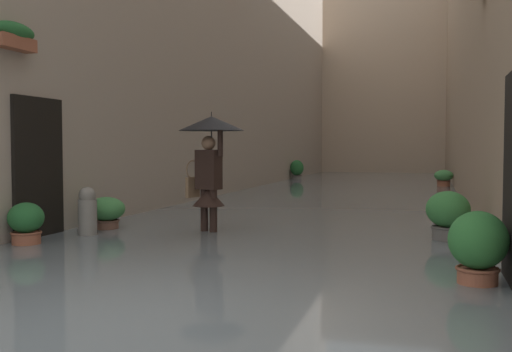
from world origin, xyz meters
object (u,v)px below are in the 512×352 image
Objects in this scene: potted_plant_near_left at (444,179)px; potted_plant_mid_right at (106,214)px; person_wading at (210,151)px; potted_plant_mid_left at (478,249)px; potted_plant_near_right at (26,226)px; mooring_bollard at (88,216)px; potted_plant_far_left at (448,217)px; potted_plant_far_right at (297,170)px.

potted_plant_near_left reaches higher than potted_plant_mid_right.
potted_plant_mid_left is (-3.72, 2.54, -0.93)m from person_wading.
potted_plant_near_left is at bearing -112.27° from potted_plant_near_right.
potted_plant_near_right is 1.02m from mooring_bollard.
potted_plant_near_left is (-0.03, -14.74, -0.08)m from potted_plant_mid_left.
potted_plant_mid_right is (-0.24, -1.66, -0.01)m from potted_plant_near_right.
person_wading is 2.87m from potted_plant_near_right.
mooring_bollard is at bearing 11.34° from potted_plant_far_left.
potted_plant_near_left is 0.83× the size of potted_plant_far_left.
potted_plant_near_right is 1.02× the size of potted_plant_near_left.
person_wading is 2.80× the size of potted_plant_near_right.
potted_plant_mid_right is at bearing -23.72° from potted_plant_mid_left.
potted_plant_near_left is 6.52m from potted_plant_far_right.
potted_plant_near_left is at bearing 151.65° from potted_plant_far_right.
potted_plant_far_left is (0.22, 12.00, 0.07)m from potted_plant_near_left.
potted_plant_far_left reaches higher than potted_plant_near_right.
potted_plant_far_left is at bearing -160.07° from potted_plant_near_right.
potted_plant_near_left is 1.06× the size of potted_plant_mid_right.
potted_plant_mid_left is 0.98× the size of mooring_bollard.
mooring_bollard is (1.64, 0.84, -0.98)m from person_wading.
potted_plant_mid_left is 1.29× the size of potted_plant_mid_right.
person_wading reaches higher than potted_plant_mid_left.
person_wading reaches higher than potted_plant_far_left.
potted_plant_mid_left reaches higher than potted_plant_near_right.
person_wading is 12.80m from potted_plant_near_left.
potted_plant_near_right is at bearing 81.87° from potted_plant_mid_right.
potted_plant_mid_right is at bearing 66.00° from potted_plant_near_left.
potted_plant_far_right reaches higher than potted_plant_mid_left.
person_wading is 2.03m from potted_plant_mid_right.
potted_plant_far_left is at bearing -85.94° from potted_plant_mid_left.
potted_plant_mid_left is at bearing 94.06° from potted_plant_far_left.
potted_plant_near_left is at bearing -91.07° from potted_plant_far_left.
person_wading is at bearing 97.42° from potted_plant_far_right.
potted_plant_mid_left is at bearing 107.75° from potted_plant_far_right.
potted_plant_far_left is at bearing 110.07° from potted_plant_far_right.
potted_plant_mid_right is at bearing 90.92° from potted_plant_far_right.
potted_plant_near_right is 1.67m from potted_plant_mid_right.
potted_plant_near_left is 12.00m from potted_plant_far_left.
person_wading is at bearing -175.36° from potted_plant_mid_right.
potted_plant_mid_right is 15.44m from potted_plant_far_right.
potted_plant_near_right is 0.82× the size of mooring_bollard.
mooring_bollard is at bearing -109.52° from potted_plant_near_right.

